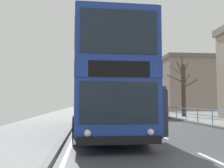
{
  "coord_description": "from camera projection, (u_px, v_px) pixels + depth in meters",
  "views": [
    {
      "loc": [
        -3.35,
        -3.74,
        1.53
      ],
      "look_at": [
        -2.2,
        7.94,
        2.4
      ],
      "focal_mm": 39.68,
      "sensor_mm": 36.0,
      "label": 1
    }
  ],
  "objects": [
    {
      "name": "background_bus_far_lane",
      "position": [
        143.0,
        101.0,
        27.74
      ],
      "size": [
        2.77,
        9.62,
        3.05
      ],
      "color": "navy",
      "rests_on": "ground"
    },
    {
      "name": "bare_tree_far_00",
      "position": [
        150.0,
        89.0,
        36.43
      ],
      "size": [
        2.2,
        1.43,
        6.57
      ],
      "color": "#4C3D2D",
      "rests_on": "ground"
    },
    {
      "name": "double_decker_bus_main",
      "position": [
        102.0,
        86.0,
        12.83
      ],
      "size": [
        3.55,
        11.66,
        4.56
      ],
      "color": "navy",
      "rests_on": "ground"
    },
    {
      "name": "pedestrian_railing_far_kerb",
      "position": [
        191.0,
        112.0,
        18.63
      ],
      "size": [
        0.05,
        27.22,
        0.96
      ],
      "color": "#386BA8",
      "rests_on": "ground"
    },
    {
      "name": "bare_tree_far_01",
      "position": [
        183.0,
        89.0,
        24.81
      ],
      "size": [
        2.54,
        2.39,
        6.0
      ],
      "color": "#4C3D2D",
      "rests_on": "ground"
    },
    {
      "name": "background_building_01",
      "position": [
        181.0,
        84.0,
        47.44
      ],
      "size": [
        8.64,
        11.36,
        9.97
      ],
      "color": "slate",
      "rests_on": "ground"
    }
  ]
}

